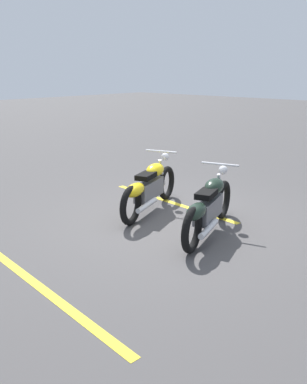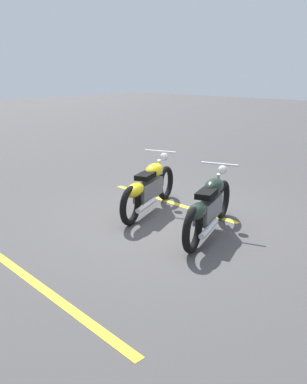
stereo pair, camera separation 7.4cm
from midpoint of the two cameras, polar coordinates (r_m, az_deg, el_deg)
name	(u,v)px [view 2 (the right image)]	position (r m, az deg, el deg)	size (l,w,h in m)	color
ground_plane	(175,222)	(7.11, 2.64, -4.10)	(60.00, 60.00, 0.00)	#474444
motorcycle_bright_foreground	(148,187)	(7.46, -0.98, 0.66)	(2.15, 0.89, 1.04)	black
motorcycle_dark_foreground	(208,206)	(6.47, 7.23, -1.97)	(2.16, 0.87, 1.04)	black
parking_stripe_near	(170,202)	(8.12, 2.09, -1.41)	(3.20, 0.12, 0.01)	yellow
parking_stripe_mid	(49,293)	(5.11, -14.61, -13.29)	(3.20, 0.12, 0.01)	yellow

